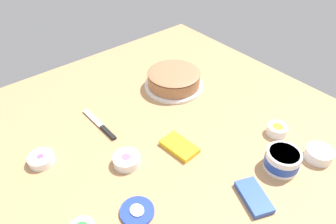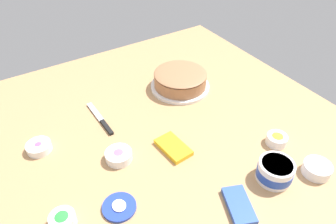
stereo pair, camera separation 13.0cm
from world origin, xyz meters
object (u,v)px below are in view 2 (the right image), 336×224
object	(u,v)px
spreading_knife	(102,121)
frosting_tub	(275,171)
sprinkle_bowl_pink	(119,155)
sprinkle_bowl_blue	(317,169)
sprinkle_bowl_green	(63,220)
sprinkle_bowl_rainbow	(39,147)
sprinkle_bowl_yellow	(277,139)
frosting_tub_lid	(119,207)
frosted_cake	(180,80)
candy_box_upper	(173,147)
candy_box_lower	(239,205)

from	to	relation	value
spreading_knife	frosting_tub	bearing A→B (deg)	-147.08
sprinkle_bowl_pink	sprinkle_bowl_blue	bearing A→B (deg)	-127.50
frosting_tub	sprinkle_bowl_green	world-z (taller)	frosting_tub
frosting_tub	sprinkle_bowl_blue	xyz separation A→B (m)	(-0.06, -0.14, -0.02)
sprinkle_bowl_rainbow	sprinkle_bowl_yellow	xyz separation A→B (m)	(-0.45, -0.78, 0.01)
frosting_tub_lid	sprinkle_bowl_green	distance (m)	0.17
frosting_tub	spreading_knife	distance (m)	0.70
frosted_cake	sprinkle_bowl_rainbow	bearing A→B (deg)	95.05
frosting_tub_lid	sprinkle_bowl_rainbow	bearing A→B (deg)	20.47
frosted_cake	spreading_knife	world-z (taller)	frosted_cake
sprinkle_bowl_rainbow	sprinkle_bowl_blue	world-z (taller)	sprinkle_bowl_blue
frosting_tub_lid	candy_box_upper	distance (m)	0.31
sprinkle_bowl_rainbow	candy_box_upper	distance (m)	0.50
frosting_tub	sprinkle_bowl_blue	distance (m)	0.16
frosting_tub	sprinkle_bowl_yellow	distance (m)	0.18
sprinkle_bowl_pink	sprinkle_bowl_yellow	distance (m)	0.60
sprinkle_bowl_rainbow	sprinkle_bowl_yellow	world-z (taller)	sprinkle_bowl_yellow
frosted_cake	sprinkle_bowl_pink	world-z (taller)	frosted_cake
sprinkle_bowl_green	sprinkle_bowl_yellow	size ratio (longest dim) A/B	1.00
sprinkle_bowl_pink	sprinkle_bowl_yellow	bearing A→B (deg)	-114.42
sprinkle_bowl_blue	frosting_tub	bearing A→B (deg)	66.64
frosting_tub	frosting_tub_lid	world-z (taller)	frosting_tub
candy_box_upper	frosting_tub_lid	bearing A→B (deg)	108.87
frosting_tub	spreading_knife	size ratio (longest dim) A/B	0.52
frosting_tub_lid	sprinkle_bowl_blue	world-z (taller)	sprinkle_bowl_blue
sprinkle_bowl_blue	candy_box_upper	world-z (taller)	sprinkle_bowl_blue
sprinkle_bowl_rainbow	sprinkle_bowl_pink	distance (m)	0.31
spreading_knife	sprinkle_bowl_yellow	size ratio (longest dim) A/B	3.01
frosting_tub_lid	candy_box_lower	xyz separation A→B (m)	(-0.20, -0.32, 0.00)
frosting_tub_lid	candy_box_upper	bearing A→B (deg)	-66.28
frosted_cake	sprinkle_bowl_rainbow	distance (m)	0.68
sprinkle_bowl_yellow	sprinkle_bowl_rainbow	bearing A→B (deg)	60.09
candy_box_upper	candy_box_lower	bearing A→B (deg)	-178.45
frosted_cake	candy_box_lower	size ratio (longest dim) A/B	2.03
frosting_tub_lid	candy_box_lower	distance (m)	0.38
sprinkle_bowl_pink	candy_box_upper	world-z (taller)	sprinkle_bowl_pink
frosting_tub	spreading_knife	xyz separation A→B (m)	(0.59, 0.38, -0.03)
sprinkle_bowl_rainbow	sprinkle_bowl_pink	size ratio (longest dim) A/B	0.94
sprinkle_bowl_pink	candy_box_lower	size ratio (longest dim) A/B	0.71
sprinkle_bowl_pink	candy_box_lower	bearing A→B (deg)	-149.14
sprinkle_bowl_pink	candy_box_upper	xyz separation A→B (m)	(-0.06, -0.19, -0.01)
frosted_cake	candy_box_lower	world-z (taller)	frosted_cake
sprinkle_bowl_rainbow	sprinkle_bowl_pink	bearing A→B (deg)	-130.67
sprinkle_bowl_green	frosting_tub	bearing A→B (deg)	-107.82
frosted_cake	sprinkle_bowl_pink	size ratio (longest dim) A/B	2.85
sprinkle_bowl_rainbow	sprinkle_bowl_pink	world-z (taller)	sprinkle_bowl_pink
spreading_knife	candy_box_lower	distance (m)	0.64
spreading_knife	frosting_tub_lid	bearing A→B (deg)	164.22
frosting_tub	candy_box_upper	size ratio (longest dim) A/B	0.87
spreading_knife	sprinkle_bowl_rainbow	bearing A→B (deg)	95.58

